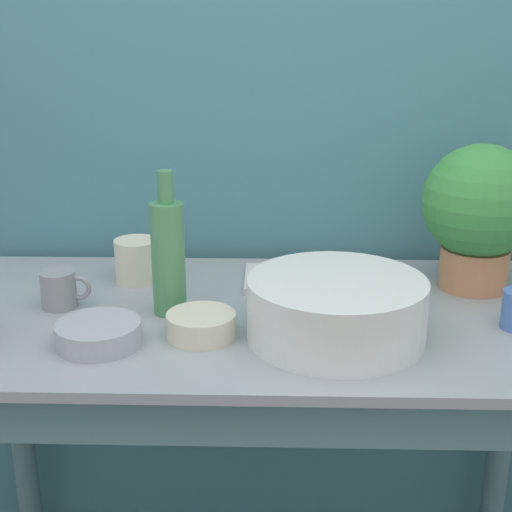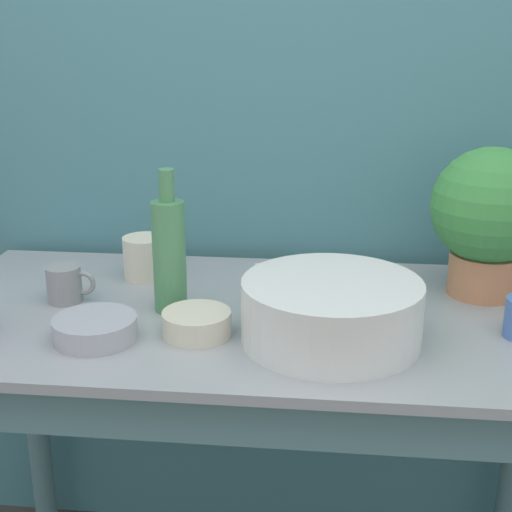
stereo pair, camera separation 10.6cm
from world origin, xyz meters
The scene contains 10 objects.
wall_back centered at (0.00, 0.73, 1.20)m, with size 6.00×0.05×2.40m.
counter_table centered at (0.00, 0.31, 0.66)m, with size 1.36×0.68×0.82m.
potted_plant centered at (0.48, 0.49, 1.00)m, with size 0.25×0.25×0.32m.
bowl_wash_large centered at (0.15, 0.22, 0.88)m, with size 0.33×0.33×0.12m.
bottle_tall centered at (-0.17, 0.33, 0.94)m, with size 0.07×0.07×0.29m.
mug_cream centered at (-0.27, 0.51, 0.87)m, with size 0.14×0.10×0.10m.
mug_grey centered at (-0.40, 0.35, 0.86)m, with size 0.10×0.07×0.08m.
bowl_small_steel centered at (-0.28, 0.18, 0.84)m, with size 0.16×0.16×0.04m.
bowl_small_cream centered at (-0.10, 0.22, 0.84)m, with size 0.13×0.13×0.05m.
tray_board centered at (0.08, 0.51, 0.83)m, with size 0.22×0.17×0.02m.
Camera 2 is at (0.14, -0.99, 1.39)m, focal length 50.00 mm.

